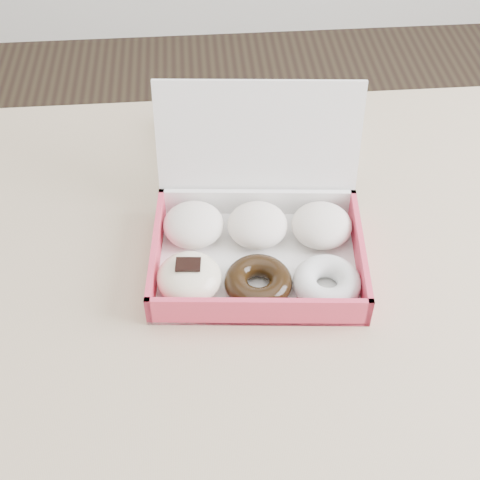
{
  "coord_description": "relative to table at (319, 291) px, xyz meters",
  "views": [
    {
      "loc": [
        -0.17,
        -0.63,
        1.44
      ],
      "look_at": [
        -0.12,
        -0.02,
        0.82
      ],
      "focal_mm": 50.0,
      "sensor_mm": 36.0,
      "label": 1
    }
  ],
  "objects": [
    {
      "name": "table",
      "position": [
        0.0,
        0.0,
        0.0
      ],
      "size": [
        1.2,
        0.8,
        0.75
      ],
      "color": "tan",
      "rests_on": "ground"
    },
    {
      "name": "donut_box",
      "position": [
        -0.1,
        0.01,
        0.11
      ],
      "size": [
        0.31,
        0.27,
        0.21
      ],
      "rotation": [
        0.0,
        0.0,
        -0.09
      ],
      "color": "white",
      "rests_on": "table"
    },
    {
      "name": "newspapers",
      "position": [
        -0.06,
        0.25,
        0.1
      ],
      "size": [
        0.28,
        0.24,
        0.04
      ],
      "primitive_type": "cube",
      "rotation": [
        0.0,
        0.0,
        0.22
      ],
      "color": "silver",
      "rests_on": "table"
    }
  ]
}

